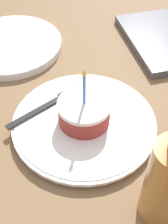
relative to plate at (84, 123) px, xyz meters
The scene contains 7 objects.
ground_plane 0.03m from the plate, 21.95° to the left, with size 2.40×2.40×0.04m.
plate is the anchor object (origin of this frame).
cake_slice 0.03m from the plate, 52.52° to the right, with size 0.10×0.10×0.13m.
fork 0.08m from the plate, 44.45° to the left, with size 0.09×0.17×0.00m.
bottle 0.23m from the plate, 161.25° to the right, with size 0.06×0.06×0.22m.
side_plate 0.33m from the plate, 20.41° to the left, with size 0.27×0.27×0.02m.
marble_board 0.36m from the plate, 50.26° to the right, with size 0.27×0.18×0.02m.
Camera 1 is at (-0.41, 0.10, 0.48)m, focal length 50.00 mm.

